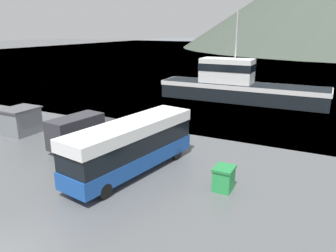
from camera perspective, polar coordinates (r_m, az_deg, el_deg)
name	(u,v)px	position (r m, az deg, el deg)	size (l,w,h in m)	color
water_surface	(307,51)	(146.27, 23.00, 11.98)	(240.00, 240.00, 0.00)	slate
tour_bus	(132,145)	(21.22, -6.30, -3.23)	(4.05, 10.31, 3.42)	#194799
delivery_van	(82,131)	(26.58, -14.70, -0.77)	(2.68, 6.40, 2.61)	#2D2D33
fishing_boat	(238,86)	(43.21, 12.09, 6.86)	(21.03, 4.62, 11.38)	black
storage_bin	(224,178)	(19.56, 9.69, -8.96)	(1.13, 1.35, 1.42)	green
dock_kiosk	(21,121)	(31.88, -24.21, 0.86)	(2.51, 2.99, 2.35)	slate
small_boat	(295,96)	(45.88, 21.31, 4.83)	(4.43, 7.31, 1.01)	black
mooring_bollard	(166,129)	(29.14, -0.32, -0.47)	(0.34, 0.34, 0.88)	#B29919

